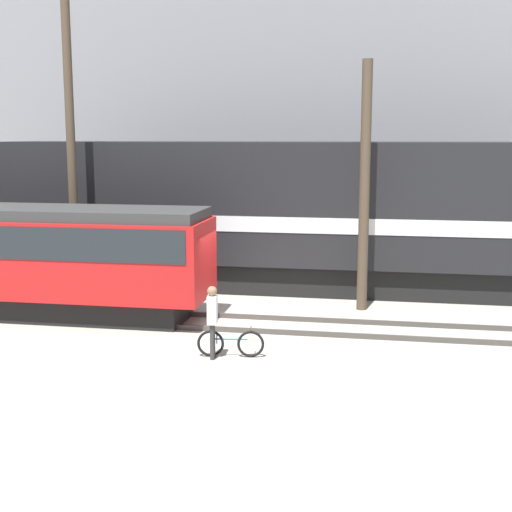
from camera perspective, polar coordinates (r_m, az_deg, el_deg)
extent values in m
plane|color=#9E998C|center=(20.51, -1.54, -5.10)|extent=(120.00, 120.00, 0.00)
cube|color=#47423D|center=(19.23, -2.36, -5.89)|extent=(60.00, 0.07, 0.14)
cube|color=#47423D|center=(20.59, -1.48, -4.84)|extent=(60.00, 0.07, 0.14)
cube|color=#47423D|center=(23.97, 0.25, -2.76)|extent=(60.00, 0.07, 0.14)
cube|color=#47423D|center=(25.35, 0.82, -2.07)|extent=(60.00, 0.07, 0.14)
cube|color=gray|center=(32.51, 3.16, 13.84)|extent=(37.77, 6.00, 15.21)
cube|color=black|center=(24.36, 4.21, -1.55)|extent=(19.21, 2.55, 1.00)
cube|color=black|center=(24.00, 4.28, 4.32)|extent=(20.88, 3.00, 4.00)
cube|color=white|center=(24.06, 4.26, 2.89)|extent=(20.46, 3.04, 0.50)
cube|color=black|center=(21.97, -17.94, -3.64)|extent=(9.62, 2.00, 0.70)
cube|color=red|center=(21.70, -18.14, 0.09)|extent=(10.93, 2.50, 2.20)
cube|color=#1E2328|center=(21.62, -18.22, 1.52)|extent=(10.49, 2.54, 0.90)
cube|color=#333333|center=(21.53, -18.32, 3.36)|extent=(10.71, 2.38, 0.30)
torus|color=black|center=(17.03, -0.43, -7.06)|extent=(0.65, 0.15, 0.65)
torus|color=black|center=(17.11, -3.65, -7.00)|extent=(0.65, 0.15, 0.65)
cylinder|color=#1E4C99|center=(17.03, -2.05, -6.67)|extent=(0.81, 0.14, 0.04)
cylinder|color=#1E4C99|center=(17.05, -3.15, -6.54)|extent=(0.03, 0.03, 0.29)
cylinder|color=#262626|center=(16.93, -0.43, -5.85)|extent=(0.08, 0.44, 0.02)
cylinder|color=#333333|center=(17.01, -3.46, -6.73)|extent=(0.11, 0.11, 0.86)
cylinder|color=#333333|center=(16.86, -3.52, -6.88)|extent=(0.11, 0.11, 0.86)
cube|color=white|center=(16.73, -3.52, -4.31)|extent=(0.26, 0.39, 0.66)
sphere|color=#8C664C|center=(16.63, -3.53, -2.82)|extent=(0.23, 0.23, 0.23)
cylinder|color=#4C3D2D|center=(23.43, -14.58, 8.36)|extent=(0.28, 0.28, 9.64)
cylinder|color=#4C3D2D|center=(21.34, 8.68, 5.43)|extent=(0.31, 0.31, 7.38)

